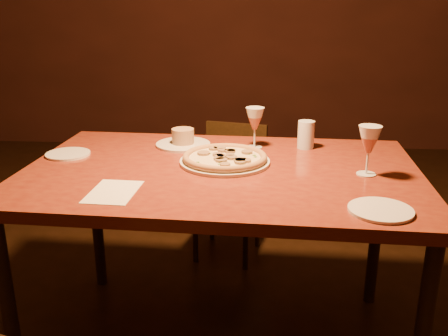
{
  "coord_description": "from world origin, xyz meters",
  "views": [
    {
      "loc": [
        -0.03,
        -1.58,
        1.46
      ],
      "look_at": [
        -0.16,
        0.33,
        0.82
      ],
      "focal_mm": 40.0,
      "sensor_mm": 36.0,
      "label": 1
    }
  ],
  "objects": [
    {
      "name": "side_plate_near",
      "position": [
        0.36,
        -0.11,
        0.84
      ],
      "size": [
        0.2,
        0.2,
        0.01
      ],
      "primitive_type": "cylinder",
      "color": "silver",
      "rests_on": "dining_table"
    },
    {
      "name": "ramekin_saucer",
      "position": [
        -0.37,
        0.59,
        0.86
      ],
      "size": [
        0.25,
        0.25,
        0.08
      ],
      "color": "silver",
      "rests_on": "dining_table"
    },
    {
      "name": "menu_card",
      "position": [
        -0.52,
        -0.01,
        0.83
      ],
      "size": [
        0.17,
        0.24,
        0.0
      ],
      "primitive_type": "cube",
      "rotation": [
        0.0,
        0.0,
        -0.05
      ],
      "color": "silver",
      "rests_on": "dining_table"
    },
    {
      "name": "pizza_plate",
      "position": [
        -0.16,
        0.34,
        0.85
      ],
      "size": [
        0.37,
        0.37,
        0.04
      ],
      "color": "silver",
      "rests_on": "dining_table"
    },
    {
      "name": "side_plate_left",
      "position": [
        -0.84,
        0.41,
        0.84
      ],
      "size": [
        0.19,
        0.19,
        0.01
      ],
      "primitive_type": "cylinder",
      "color": "silver",
      "rests_on": "dining_table"
    },
    {
      "name": "chair_far",
      "position": [
        -0.18,
        1.18,
        0.44
      ],
      "size": [
        0.45,
        0.45,
        0.77
      ],
      "rotation": [
        0.0,
        0.0,
        -0.23
      ],
      "color": "black",
      "rests_on": "floor"
    },
    {
      "name": "wine_glass_far",
      "position": [
        -0.04,
        0.58,
        0.92
      ],
      "size": [
        0.08,
        0.08,
        0.18
      ],
      "primitive_type": null,
      "color": "#A35643",
      "rests_on": "dining_table"
    },
    {
      "name": "dining_table",
      "position": [
        -0.17,
        0.28,
        0.76
      ],
      "size": [
        1.6,
        1.07,
        0.83
      ],
      "rotation": [
        0.0,
        0.0,
        -0.05
      ],
      "color": "maroon",
      "rests_on": "floor"
    },
    {
      "name": "wine_glass_right",
      "position": [
        0.39,
        0.24,
        0.93
      ],
      "size": [
        0.09,
        0.09,
        0.19
      ],
      "primitive_type": null,
      "color": "#A35643",
      "rests_on": "dining_table"
    },
    {
      "name": "water_tumbler",
      "position": [
        0.19,
        0.59,
        0.89
      ],
      "size": [
        0.07,
        0.07,
        0.12
      ],
      "primitive_type": "cylinder",
      "color": "silver",
      "rests_on": "dining_table"
    }
  ]
}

